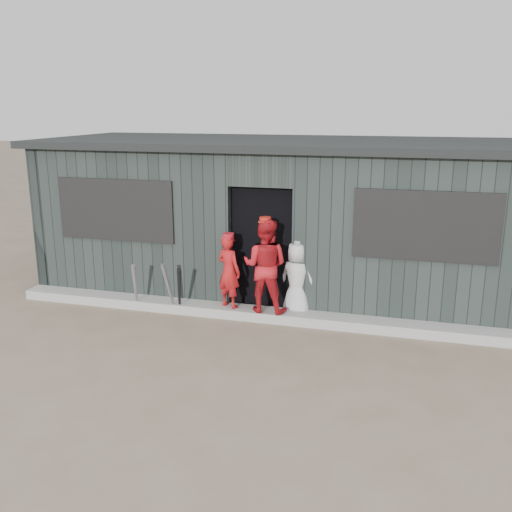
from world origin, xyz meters
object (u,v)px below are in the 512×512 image
(player_red_left, at_px, (229,271))
(player_grey_back, at_px, (297,280))
(bat_right, at_px, (179,291))
(player_red_right, at_px, (265,266))
(dugout, at_px, (282,216))
(bat_left, at_px, (135,287))
(bat_mid, at_px, (169,289))

(player_red_left, height_order, player_grey_back, player_red_left)
(player_red_left, bearing_deg, bat_right, 38.76)
(player_red_left, xyz_separation_m, player_grey_back, (1.02, 0.25, -0.12))
(bat_right, distance_m, player_red_left, 0.84)
(player_red_right, distance_m, dugout, 1.77)
(bat_left, relative_size, bat_mid, 0.96)
(bat_left, bearing_deg, player_red_right, 5.19)
(bat_left, height_order, dugout, dugout)
(player_grey_back, bearing_deg, player_red_right, 47.72)
(dugout, bearing_deg, player_red_right, -85.22)
(bat_left, height_order, bat_mid, bat_mid)
(bat_right, distance_m, player_red_right, 1.42)
(player_red_right, xyz_separation_m, player_grey_back, (0.44, 0.28, -0.27))
(bat_left, relative_size, dugout, 0.10)
(bat_mid, distance_m, bat_right, 0.17)
(bat_right, distance_m, player_grey_back, 1.83)
(bat_right, xyz_separation_m, player_grey_back, (1.77, 0.44, 0.20))
(player_grey_back, bearing_deg, bat_right, 29.57)
(bat_right, height_order, player_red_left, player_red_left)
(dugout, bearing_deg, bat_mid, -125.63)
(player_red_right, bearing_deg, bat_mid, 8.23)
(player_red_left, height_order, dugout, dugout)
(player_red_right, distance_m, player_grey_back, 0.58)
(bat_left, bearing_deg, player_red_left, 8.25)
(bat_left, height_order, player_red_left, player_red_left)
(bat_left, xyz_separation_m, dugout, (1.93, 1.90, 0.88))
(bat_right, xyz_separation_m, player_red_left, (0.75, 0.19, 0.32))
(bat_mid, xyz_separation_m, player_grey_back, (1.94, 0.45, 0.17))
(bat_mid, xyz_separation_m, player_red_left, (0.91, 0.21, 0.30))
(bat_mid, relative_size, player_red_right, 0.60)
(bat_right, relative_size, player_grey_back, 0.69)
(bat_left, distance_m, bat_right, 0.74)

